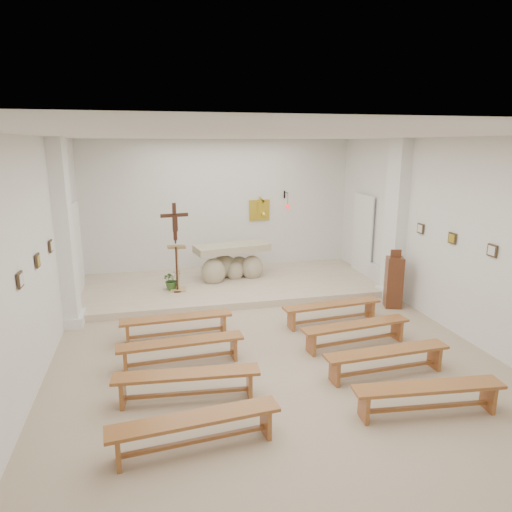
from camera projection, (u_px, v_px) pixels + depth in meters
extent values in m
cube|color=tan|center=(269.00, 350.00, 7.67)|extent=(7.00, 10.00, 0.00)
cube|color=silver|center=(33.00, 262.00, 6.47)|extent=(0.02, 10.00, 3.50)
cube|color=silver|center=(461.00, 239.00, 8.04)|extent=(0.02, 10.00, 3.50)
cube|color=silver|center=(220.00, 208.00, 11.97)|extent=(7.00, 0.02, 3.50)
cube|color=silver|center=(271.00, 136.00, 6.84)|extent=(7.00, 10.00, 0.02)
cube|color=beige|center=(231.00, 285.00, 10.96)|extent=(6.98, 3.00, 0.15)
cube|color=white|center=(65.00, 235.00, 8.38)|extent=(0.26, 0.55, 3.50)
cube|color=white|center=(395.00, 221.00, 9.90)|extent=(0.26, 0.55, 3.50)
cube|color=gold|center=(259.00, 210.00, 12.20)|extent=(0.55, 0.04, 0.55)
cube|color=black|center=(284.00, 195.00, 12.27)|extent=(0.04, 0.02, 0.20)
cylinder|color=black|center=(286.00, 192.00, 12.11)|extent=(0.02, 0.30, 0.02)
cylinder|color=black|center=(288.00, 200.00, 12.01)|extent=(0.01, 0.01, 0.34)
sphere|color=red|center=(288.00, 207.00, 12.06)|extent=(0.11, 0.11, 0.11)
cube|color=#3D2D1B|center=(20.00, 280.00, 5.72)|extent=(0.03, 0.20, 0.20)
cube|color=#3D2D1B|center=(38.00, 260.00, 6.67)|extent=(0.03, 0.20, 0.20)
cube|color=#3D2D1B|center=(51.00, 246.00, 7.61)|extent=(0.03, 0.20, 0.20)
cube|color=#3D2D1B|center=(492.00, 251.00, 7.29)|extent=(0.03, 0.20, 0.20)
cube|color=#3D2D1B|center=(452.00, 238.00, 8.23)|extent=(0.03, 0.20, 0.20)
cube|color=#3D2D1B|center=(421.00, 229.00, 9.18)|extent=(0.03, 0.20, 0.20)
cube|color=silver|center=(75.00, 299.00, 9.38)|extent=(0.10, 0.85, 0.52)
cube|color=silver|center=(378.00, 277.00, 10.93)|extent=(0.10, 0.85, 0.52)
ellipsoid|color=tan|center=(213.00, 272.00, 10.89)|extent=(0.58, 0.50, 0.66)
ellipsoid|color=tan|center=(252.00, 268.00, 11.32)|extent=(0.54, 0.46, 0.62)
ellipsoid|color=tan|center=(224.00, 266.00, 11.32)|extent=(0.62, 0.53, 0.58)
ellipsoid|color=tan|center=(239.00, 267.00, 11.46)|extent=(0.51, 0.43, 0.54)
ellipsoid|color=tan|center=(235.00, 271.00, 11.22)|extent=(0.43, 0.36, 0.51)
cube|color=tan|center=(232.00, 248.00, 11.11)|extent=(1.90, 1.01, 0.18)
cube|color=tan|center=(179.00, 289.00, 10.34)|extent=(0.38, 0.38, 0.04)
cylinder|color=tan|center=(178.00, 270.00, 10.23)|extent=(0.05, 0.05, 0.96)
cube|color=tan|center=(177.00, 247.00, 10.08)|extent=(0.44, 0.34, 0.16)
cube|color=silver|center=(177.00, 245.00, 10.03)|extent=(0.37, 0.28, 0.12)
cylinder|color=#341810|center=(178.00, 290.00, 10.27)|extent=(0.26, 0.26, 0.03)
cylinder|color=#341810|center=(176.00, 265.00, 10.13)|extent=(0.04, 0.04, 1.20)
cube|color=#341810|center=(175.00, 222.00, 9.90)|extent=(0.08, 0.07, 0.82)
cube|color=#341810|center=(174.00, 215.00, 9.86)|extent=(0.60, 0.14, 0.08)
cube|color=#341810|center=(175.00, 223.00, 9.88)|extent=(0.11, 0.06, 0.35)
imported|color=#345923|center=(172.00, 280.00, 10.34)|extent=(0.52, 0.49, 0.46)
cube|color=#5E301A|center=(394.00, 282.00, 9.60)|extent=(0.42, 0.42, 1.08)
cube|color=#5E301A|center=(396.00, 254.00, 9.45)|extent=(0.22, 0.11, 0.18)
cube|color=#A0562E|center=(176.00, 318.00, 8.05)|extent=(1.96, 0.39, 0.04)
cube|color=#A0562E|center=(128.00, 334.00, 7.88)|extent=(0.06, 0.29, 0.37)
cube|color=#A0562E|center=(223.00, 324.00, 8.33)|extent=(0.06, 0.29, 0.37)
cube|color=#A0562E|center=(177.00, 333.00, 8.12)|extent=(1.64, 0.12, 0.04)
cube|color=#A0562E|center=(332.00, 304.00, 8.72)|extent=(1.97, 0.49, 0.04)
cube|color=#A0562E|center=(291.00, 320.00, 8.51)|extent=(0.08, 0.29, 0.37)
cube|color=#A0562E|center=(370.00, 309.00, 9.03)|extent=(0.08, 0.29, 0.37)
cube|color=#A0562E|center=(332.00, 318.00, 8.79)|extent=(1.64, 0.20, 0.04)
cube|color=#A0562E|center=(181.00, 342.00, 7.07)|extent=(1.97, 0.41, 0.04)
cube|color=#A0562E|center=(125.00, 361.00, 6.89)|extent=(0.07, 0.29, 0.37)
cube|color=#A0562E|center=(234.00, 347.00, 7.35)|extent=(0.07, 0.29, 0.37)
cube|color=#A0562E|center=(181.00, 359.00, 7.14)|extent=(1.64, 0.14, 0.04)
cube|color=#A0562E|center=(356.00, 325.00, 7.74)|extent=(1.98, 0.52, 0.04)
cube|color=#A0562E|center=(311.00, 343.00, 7.51)|extent=(0.08, 0.29, 0.37)
cube|color=#A0562E|center=(397.00, 329.00, 8.06)|extent=(0.08, 0.29, 0.37)
cube|color=#A0562E|center=(355.00, 340.00, 7.80)|extent=(1.64, 0.23, 0.04)
cube|color=#A0562E|center=(187.00, 374.00, 6.08)|extent=(1.97, 0.48, 0.04)
cube|color=#A0562E|center=(123.00, 393.00, 6.01)|extent=(0.08, 0.29, 0.37)
cube|color=#A0562E|center=(249.00, 383.00, 6.25)|extent=(0.08, 0.29, 0.37)
cube|color=#A0562E|center=(187.00, 393.00, 6.15)|extent=(1.64, 0.20, 0.04)
cube|color=#A0562E|center=(387.00, 351.00, 6.75)|extent=(1.97, 0.40, 0.04)
cube|color=#A0562E|center=(335.00, 372.00, 6.57)|extent=(0.07, 0.29, 0.37)
cube|color=#A0562E|center=(434.00, 357.00, 7.03)|extent=(0.07, 0.29, 0.37)
cube|color=#A0562E|center=(386.00, 369.00, 6.82)|extent=(1.64, 0.13, 0.04)
cube|color=#A0562E|center=(195.00, 419.00, 5.10)|extent=(1.97, 0.49, 0.04)
cube|color=#A0562E|center=(118.00, 450.00, 4.88)|extent=(0.08, 0.29, 0.37)
cube|color=#A0562E|center=(266.00, 421.00, 5.41)|extent=(0.08, 0.29, 0.37)
cube|color=#A0562E|center=(196.00, 441.00, 5.17)|extent=(1.64, 0.20, 0.04)
cube|color=#A0562E|center=(429.00, 387.00, 5.77)|extent=(1.97, 0.51, 0.04)
cube|color=#A0562E|center=(364.00, 406.00, 5.70)|extent=(0.08, 0.29, 0.37)
cube|color=#A0562E|center=(488.00, 397.00, 5.92)|extent=(0.08, 0.29, 0.37)
cube|color=#A0562E|center=(427.00, 407.00, 5.83)|extent=(1.64, 0.22, 0.04)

